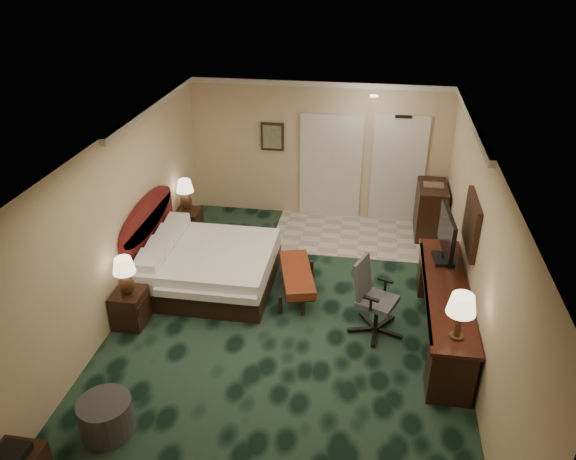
% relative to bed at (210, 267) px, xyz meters
% --- Properties ---
extents(floor, '(5.00, 7.50, 0.00)m').
position_rel_bed_xyz_m(floor, '(1.40, -0.85, -0.32)').
color(floor, black).
rests_on(floor, ground).
extents(ceiling, '(5.00, 7.50, 0.00)m').
position_rel_bed_xyz_m(ceiling, '(1.40, -0.85, 2.38)').
color(ceiling, silver).
rests_on(ceiling, wall_back).
extents(wall_back, '(5.00, 0.00, 2.70)m').
position_rel_bed_xyz_m(wall_back, '(1.40, 2.90, 1.03)').
color(wall_back, tan).
rests_on(wall_back, ground).
extents(wall_left, '(0.00, 7.50, 2.70)m').
position_rel_bed_xyz_m(wall_left, '(-1.10, -0.85, 1.03)').
color(wall_left, tan).
rests_on(wall_left, ground).
extents(wall_right, '(0.00, 7.50, 2.70)m').
position_rel_bed_xyz_m(wall_right, '(3.90, -0.85, 1.03)').
color(wall_right, tan).
rests_on(wall_right, ground).
extents(crown_molding, '(5.00, 7.50, 0.10)m').
position_rel_bed_xyz_m(crown_molding, '(1.40, -0.85, 2.33)').
color(crown_molding, silver).
rests_on(crown_molding, wall_back).
extents(tile_patch, '(3.20, 1.70, 0.01)m').
position_rel_bed_xyz_m(tile_patch, '(2.30, 2.05, -0.31)').
color(tile_patch, '#AFA59C').
rests_on(tile_patch, ground).
extents(headboard, '(0.12, 2.00, 1.40)m').
position_rel_bed_xyz_m(headboard, '(-1.04, 0.15, 0.38)').
color(headboard, '#4C1A11').
rests_on(headboard, ground).
extents(entry_door, '(1.02, 0.06, 2.18)m').
position_rel_bed_xyz_m(entry_door, '(2.95, 2.87, 0.73)').
color(entry_door, silver).
rests_on(entry_door, ground).
extents(closet_doors, '(1.20, 0.06, 2.10)m').
position_rel_bed_xyz_m(closet_doors, '(1.65, 2.86, 0.73)').
color(closet_doors, beige).
rests_on(closet_doors, ground).
extents(wall_art, '(0.45, 0.06, 0.55)m').
position_rel_bed_xyz_m(wall_art, '(0.50, 2.86, 1.28)').
color(wall_art, '#4C6557').
rests_on(wall_art, wall_back).
extents(wall_mirror, '(0.05, 0.95, 0.75)m').
position_rel_bed_xyz_m(wall_mirror, '(3.86, -0.25, 1.23)').
color(wall_mirror, white).
rests_on(wall_mirror, wall_right).
extents(bed, '(2.00, 1.85, 0.63)m').
position_rel_bed_xyz_m(bed, '(0.00, 0.00, 0.00)').
color(bed, white).
rests_on(bed, ground).
extents(nightstand_near, '(0.43, 0.49, 0.54)m').
position_rel_bed_xyz_m(nightstand_near, '(-0.86, -1.19, -0.05)').
color(nightstand_near, black).
rests_on(nightstand_near, ground).
extents(nightstand_far, '(0.43, 0.49, 0.53)m').
position_rel_bed_xyz_m(nightstand_far, '(-0.86, 1.53, -0.05)').
color(nightstand_far, black).
rests_on(nightstand_far, ground).
extents(lamp_near, '(0.41, 0.41, 0.60)m').
position_rel_bed_xyz_m(lamp_near, '(-0.83, -1.24, 0.52)').
color(lamp_near, black).
rests_on(lamp_near, nightstand_near).
extents(lamp_far, '(0.32, 0.32, 0.60)m').
position_rel_bed_xyz_m(lamp_far, '(-0.89, 1.58, 0.51)').
color(lamp_far, black).
rests_on(lamp_far, nightstand_far).
extents(bed_bench, '(0.75, 1.35, 0.43)m').
position_rel_bed_xyz_m(bed_bench, '(1.42, -0.06, -0.10)').
color(bed_bench, maroon).
rests_on(bed_bench, ground).
extents(ottoman, '(0.74, 0.74, 0.43)m').
position_rel_bed_xyz_m(ottoman, '(-0.32, -3.15, -0.10)').
color(ottoman, '#353535').
rests_on(ottoman, ground).
extents(desk, '(0.60, 2.79, 0.81)m').
position_rel_bed_xyz_m(desk, '(3.58, -0.78, 0.09)').
color(desk, black).
rests_on(desk, ground).
extents(tv, '(0.15, 1.00, 0.77)m').
position_rel_bed_xyz_m(tv, '(3.59, -0.03, 0.88)').
color(tv, black).
rests_on(tv, desk).
extents(desk_lamp, '(0.43, 0.43, 0.61)m').
position_rel_bed_xyz_m(desk_lamp, '(3.60, -1.83, 0.79)').
color(desk_lamp, black).
rests_on(desk_lamp, desk).
extents(desk_chair, '(0.83, 0.81, 1.12)m').
position_rel_bed_xyz_m(desk_chair, '(2.67, -0.81, 0.25)').
color(desk_chair, '#49494C').
rests_on(desk_chair, ground).
extents(minibar, '(0.52, 0.94, 0.99)m').
position_rel_bed_xyz_m(minibar, '(3.59, 2.35, 0.18)').
color(minibar, black).
rests_on(minibar, ground).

